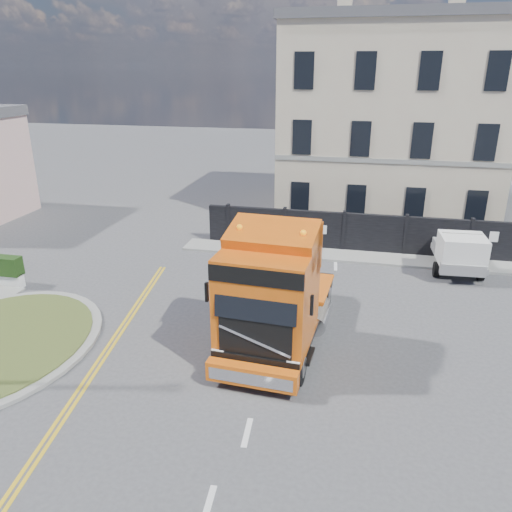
# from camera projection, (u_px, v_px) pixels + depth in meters

# --- Properties ---
(ground) EXTENTS (120.00, 120.00, 0.00)m
(ground) POSITION_uv_depth(u_px,v_px,m) (216.00, 326.00, 18.03)
(ground) COLOR #424244
(ground) RESTS_ON ground
(hoarding_fence) EXTENTS (18.80, 0.25, 2.00)m
(hoarding_fence) POSITION_uv_depth(u_px,v_px,m) (396.00, 235.00, 24.57)
(hoarding_fence) COLOR black
(hoarding_fence) RESTS_ON ground
(georgian_building) EXTENTS (12.30, 10.30, 12.80)m
(georgian_building) POSITION_uv_depth(u_px,v_px,m) (389.00, 120.00, 29.83)
(georgian_building) COLOR beige
(georgian_building) RESTS_ON ground
(pavement_far) EXTENTS (20.00, 1.60, 0.12)m
(pavement_far) POSITION_uv_depth(u_px,v_px,m) (383.00, 259.00, 24.20)
(pavement_far) COLOR gray
(pavement_far) RESTS_ON ground
(truck) EXTENTS (3.13, 7.34, 4.30)m
(truck) POSITION_uv_depth(u_px,v_px,m) (273.00, 298.00, 15.82)
(truck) COLOR black
(truck) RESTS_ON ground
(flatbed_pickup) EXTENTS (2.11, 4.79, 1.96)m
(flatbed_pickup) POSITION_uv_depth(u_px,v_px,m) (459.00, 252.00, 22.28)
(flatbed_pickup) COLOR slate
(flatbed_pickup) RESTS_ON ground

